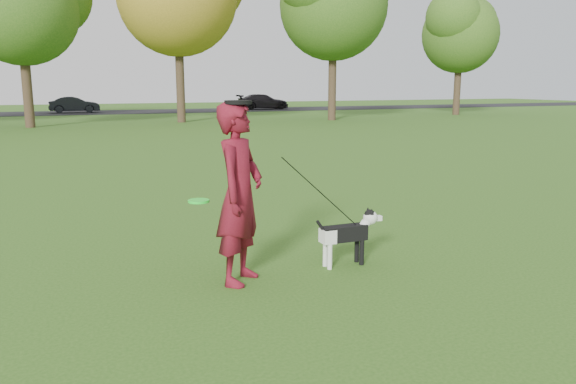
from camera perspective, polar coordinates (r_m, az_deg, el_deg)
name	(u,v)px	position (r m, az deg, el deg)	size (l,w,h in m)	color
ground	(296,263)	(7.14, 0.82, -7.19)	(120.00, 120.00, 0.00)	#285116
road	(95,112)	(46.37, -19.05, 7.65)	(120.00, 7.00, 0.02)	black
man	(240,194)	(6.26, -4.93, -0.18)	(0.74, 0.49, 2.04)	maroon
dog	(349,231)	(6.98, 6.22, -4.01)	(0.93, 0.19, 0.70)	black
car_mid	(75,105)	(46.29, -20.87, 8.29)	(1.28, 3.66, 1.21)	black
car_right	(263,102)	(49.13, -2.55, 9.15)	(1.81, 4.46, 1.29)	black
man_held_items	(319,192)	(6.61, 3.15, 0.03)	(2.14, 0.32, 1.58)	#1FFB30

